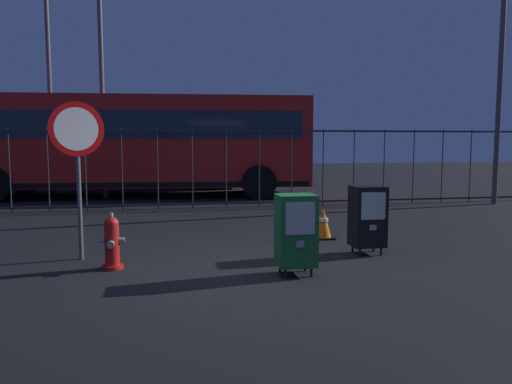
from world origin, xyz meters
name	(u,v)px	position (x,y,z in m)	size (l,w,h in m)	color
ground_plane	(250,270)	(0.00, 0.00, 0.00)	(60.00, 60.00, 0.00)	black
fire_hydrant	(112,243)	(-1.78, 0.37, 0.35)	(0.33, 0.32, 0.75)	red
newspaper_box_primary	(296,230)	(0.53, -0.33, 0.57)	(0.48, 0.42, 1.02)	black
newspaper_box_secondary	(368,216)	(1.88, 0.60, 0.57)	(0.48, 0.42, 1.02)	black
stop_sign	(77,147)	(-2.28, 0.99, 1.60)	(0.71, 0.31, 2.23)	#4C4F54
traffic_cone	(323,224)	(1.60, 1.84, 0.26)	(0.36, 0.36, 0.53)	black
fence_barrier	(209,168)	(0.00, 6.20, 1.02)	(18.03, 0.04, 2.00)	#2D2D33
bus_near	(135,140)	(-2.02, 9.20, 1.71)	(10.65, 3.38, 3.00)	red
bus_far	(109,141)	(-3.17, 12.71, 1.71)	(10.74, 3.93, 3.00)	#19519E
street_light_near_left	(502,34)	(7.62, 5.58, 4.46)	(0.32, 0.32, 7.77)	#4C4F54
street_light_near_right	(49,76)	(-4.71, 10.65, 3.75)	(0.32, 0.32, 6.41)	#4C4F54
street_light_far_left	(101,61)	(-2.90, 9.03, 4.02)	(0.32, 0.32, 6.93)	#4C4F54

